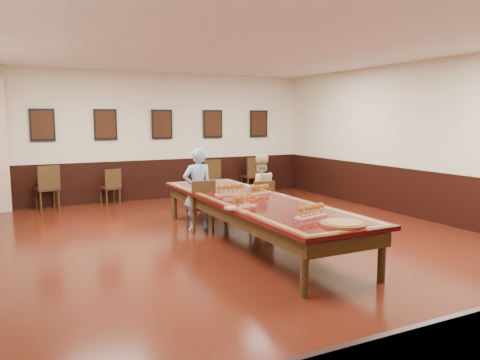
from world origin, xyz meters
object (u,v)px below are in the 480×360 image
person_man (198,189)px  carved_platter (343,224)px  spare_chair_b (110,186)px  spare_chair_a (47,187)px  person_woman (260,189)px  conference_table (254,207)px  chair_man (200,205)px  spare_chair_c (210,178)px  chair_woman (261,202)px  spare_chair_d (251,175)px

person_man → carved_platter: person_man is taller
spare_chair_b → spare_chair_a: bearing=-13.9°
person_woman → conference_table: person_woman is taller
chair_man → person_man: (0.00, 0.10, 0.28)m
chair_man → spare_chair_a: 4.18m
person_man → spare_chair_a: bearing=-54.9°
person_man → conference_table: 1.41m
spare_chair_a → spare_chair_c: (4.02, 0.07, -0.02)m
spare_chair_c → conference_table: 4.92m
person_woman → carved_platter: 3.50m
person_woman → chair_woman: bearing=90.0°
carved_platter → chair_man: bearing=99.0°
spare_chair_c → person_woman: 3.54m
chair_man → spare_chair_d: size_ratio=0.96×
carved_platter → person_woman: bearing=78.0°
chair_man → spare_chair_b: size_ratio=1.10×
chair_man → spare_chair_b: bearing=-74.5°
chair_woman → spare_chair_b: 4.14m
chair_woman → spare_chair_d: bearing=-103.5°
person_woman → carved_platter: bearing=89.3°
spare_chair_d → person_man: person_man is taller
spare_chair_a → spare_chair_b: 1.40m
spare_chair_d → person_woman: person_woman is taller
spare_chair_a → conference_table: spare_chair_a is taller
person_woman → conference_table: size_ratio=0.27×
chair_man → carved_platter: (0.54, -3.39, 0.30)m
spare_chair_b → spare_chair_c: bearing=168.3°
person_man → conference_table: size_ratio=0.30×
conference_table → carved_platter: carved_platter is taller
spare_chair_a → spare_chair_d: (5.23, 0.03, -0.01)m
spare_chair_b → spare_chair_c: spare_chair_c is taller
chair_woman → conference_table: chair_woman is taller
spare_chair_c → person_man: person_man is taller
chair_man → carved_platter: size_ratio=1.62×
chair_woman → carved_platter: (-0.71, -3.33, 0.34)m
person_woman → chair_man: bearing=12.9°
spare_chair_c → person_woman: person_woman is taller
spare_chair_a → spare_chair_c: 4.02m
carved_platter → chair_woman: bearing=77.9°
spare_chair_a → carved_platter: spare_chair_a is taller
person_woman → carved_platter: size_ratio=2.32×
chair_man → spare_chair_d: spare_chair_d is taller
spare_chair_c → person_man: size_ratio=0.64×
spare_chair_a → spare_chair_b: size_ratio=1.17×
chair_woman → spare_chair_d: size_ratio=0.88×
spare_chair_a → spare_chair_d: 5.24m
spare_chair_a → person_woman: (3.61, -3.44, 0.18)m
spare_chair_c → person_man: 3.84m
chair_man → carved_platter: bearing=99.4°
chair_man → spare_chair_c: size_ratio=0.97×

